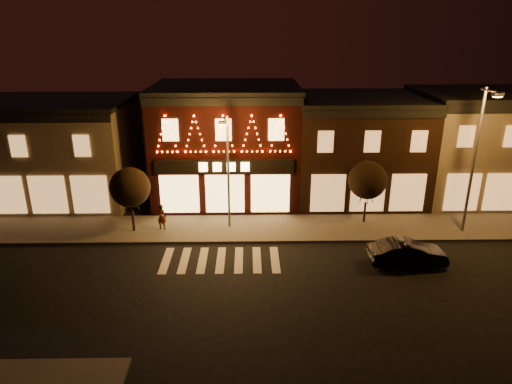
{
  "coord_description": "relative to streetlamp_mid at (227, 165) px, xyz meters",
  "views": [
    {
      "loc": [
        1.56,
        -18.39,
        12.19
      ],
      "look_at": [
        1.95,
        4.0,
        3.99
      ],
      "focal_mm": 32.04,
      "sensor_mm": 36.0,
      "label": 1
    }
  ],
  "objects": [
    {
      "name": "building_right_a",
      "position": [
        9.2,
        6.01,
        -0.54
      ],
      "size": [
        9.2,
        8.28,
        7.5
      ],
      "color": "#311B11",
      "rests_on": "ground"
    },
    {
      "name": "dark_sedan",
      "position": [
        9.77,
        -4.63,
        -3.63
      ],
      "size": [
        4.17,
        1.54,
        1.36
      ],
      "primitive_type": "imported",
      "rotation": [
        0.0,
        0.0,
        1.59
      ],
      "color": "black",
      "rests_on": "ground"
    },
    {
      "name": "sidewalk_far",
      "position": [
        1.7,
        0.02,
        -4.23
      ],
      "size": [
        44.0,
        4.0,
        0.15
      ],
      "primitive_type": "cube",
      "color": "#47423D",
      "rests_on": "ground"
    },
    {
      "name": "building_left",
      "position": [
        -13.3,
        6.01,
        -0.64
      ],
      "size": [
        12.2,
        8.28,
        7.3
      ],
      "color": "#6E5F4E",
      "rests_on": "ground"
    },
    {
      "name": "pedestrian",
      "position": [
        -4.17,
        -0.15,
        -3.34
      ],
      "size": [
        0.68,
        0.54,
        1.64
      ],
      "primitive_type": "imported",
      "rotation": [
        0.0,
        0.0,
        2.87
      ],
      "color": "gray",
      "rests_on": "sidewalk_far"
    },
    {
      "name": "streetlamp_right",
      "position": [
        14.55,
        -0.94,
        1.0
      ],
      "size": [
        0.62,
        2.02,
        8.79
      ],
      "rotation": [
        0.0,
        0.0,
        0.14
      ],
      "color": "#59595E",
      "rests_on": "sidewalk_far"
    },
    {
      "name": "ground",
      "position": [
        -0.3,
        -7.98,
        -4.31
      ],
      "size": [
        120.0,
        120.0,
        0.0
      ],
      "primitive_type": "plane",
      "color": "black",
      "rests_on": "ground"
    },
    {
      "name": "tree_right",
      "position": [
        8.77,
        0.76,
        -1.3
      ],
      "size": [
        2.44,
        2.44,
        4.08
      ],
      "rotation": [
        0.0,
        0.0,
        -0.04
      ],
      "color": "black",
      "rests_on": "sidewalk_far"
    },
    {
      "name": "building_pulp",
      "position": [
        -0.3,
        5.99,
        -0.14
      ],
      "size": [
        10.2,
        8.34,
        8.3
      ],
      "color": "black",
      "rests_on": "ground"
    },
    {
      "name": "tree_left",
      "position": [
        -5.9,
        -0.32,
        -1.31
      ],
      "size": [
        2.43,
        2.43,
        4.07
      ],
      "rotation": [
        0.0,
        0.0,
        0.23
      ],
      "color": "black",
      "rests_on": "sidewalk_far"
    },
    {
      "name": "building_right_b",
      "position": [
        18.2,
        6.01,
        -0.39
      ],
      "size": [
        9.2,
        8.28,
        7.8
      ],
      "color": "#6E5F4E",
      "rests_on": "ground"
    },
    {
      "name": "streetlamp_mid",
      "position": [
        0.0,
        0.0,
        0.0
      ],
      "size": [
        0.51,
        1.63,
        7.08
      ],
      "rotation": [
        0.0,
        0.0,
        0.14
      ],
      "color": "#59595E",
      "rests_on": "sidewalk_far"
    }
  ]
}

